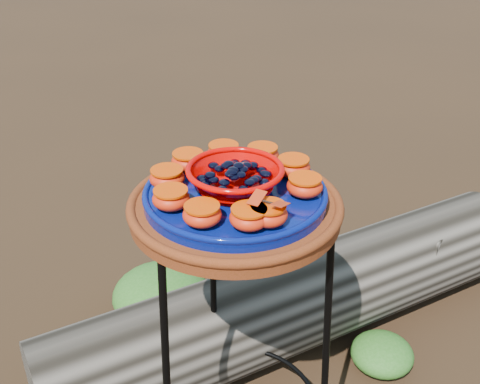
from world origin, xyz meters
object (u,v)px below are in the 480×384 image
object	(u,v)px
terracotta_saucer	(235,209)
driftwood_log	(299,300)
red_bowl	(235,180)
cobalt_plate	(235,196)
plant_stand	(236,345)

from	to	relation	value
terracotta_saucer	driftwood_log	world-z (taller)	terracotta_saucer
terracotta_saucer	red_bowl	xyz separation A→B (m)	(0.00, 0.00, 0.07)
cobalt_plate	driftwood_log	xyz separation A→B (m)	(0.30, 0.34, -0.60)
red_bowl	driftwood_log	distance (m)	0.78
red_bowl	driftwood_log	size ratio (longest dim) A/B	0.11
driftwood_log	terracotta_saucer	bearing A→B (deg)	-131.59
terracotta_saucer	cobalt_plate	xyz separation A→B (m)	(0.00, 0.00, 0.03)
terracotta_saucer	driftwood_log	bearing A→B (deg)	48.41
terracotta_saucer	cobalt_plate	distance (m)	0.03
plant_stand	driftwood_log	world-z (taller)	plant_stand
plant_stand	red_bowl	size ratio (longest dim) A/B	3.85
plant_stand	cobalt_plate	bearing A→B (deg)	0.00
plant_stand	driftwood_log	size ratio (longest dim) A/B	0.44
cobalt_plate	driftwood_log	bearing A→B (deg)	48.41
cobalt_plate	red_bowl	world-z (taller)	red_bowl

